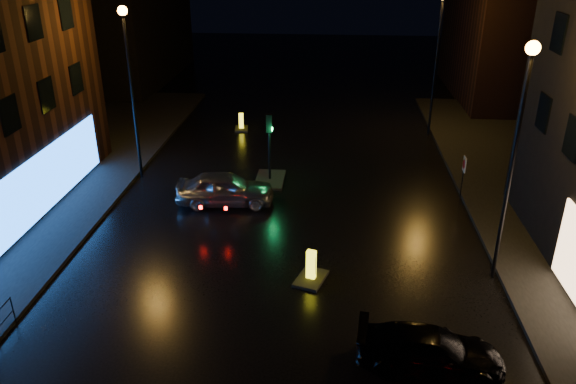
% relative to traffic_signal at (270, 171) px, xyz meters
% --- Properties ---
extents(ground, '(120.00, 120.00, 0.00)m').
position_rel_traffic_signal_xyz_m(ground, '(1.20, -14.00, -0.50)').
color(ground, black).
rests_on(ground, ground).
extents(building_far_right, '(8.00, 14.00, 12.00)m').
position_rel_traffic_signal_xyz_m(building_far_right, '(16.20, 18.00, 5.50)').
color(building_far_right, black).
rests_on(building_far_right, ground).
extents(street_lamp_lfar, '(0.44, 0.44, 8.37)m').
position_rel_traffic_signal_xyz_m(street_lamp_lfar, '(-6.60, -0.00, 5.06)').
color(street_lamp_lfar, black).
rests_on(street_lamp_lfar, ground).
extents(street_lamp_rnear, '(0.44, 0.44, 8.37)m').
position_rel_traffic_signal_xyz_m(street_lamp_rnear, '(9.00, -8.00, 5.06)').
color(street_lamp_rnear, black).
rests_on(street_lamp_rnear, ground).
extents(street_lamp_rfar, '(0.44, 0.44, 8.37)m').
position_rel_traffic_signal_xyz_m(street_lamp_rfar, '(9.00, 8.00, 5.06)').
color(street_lamp_rfar, black).
rests_on(street_lamp_rfar, ground).
extents(traffic_signal, '(1.40, 2.40, 3.45)m').
position_rel_traffic_signal_xyz_m(traffic_signal, '(0.00, 0.00, 0.00)').
color(traffic_signal, black).
rests_on(traffic_signal, ground).
extents(silver_hatchback, '(4.53, 2.12, 1.50)m').
position_rel_traffic_signal_xyz_m(silver_hatchback, '(-1.73, -2.79, 0.25)').
color(silver_hatchback, '#A7AAAF').
rests_on(silver_hatchback, ground).
extents(dark_sedan, '(4.29, 2.13, 1.20)m').
position_rel_traffic_signal_xyz_m(dark_sedan, '(6.00, -12.96, 0.10)').
color(dark_sedan, black).
rests_on(dark_sedan, ground).
extents(bollard_near, '(1.30, 1.60, 1.21)m').
position_rel_traffic_signal_xyz_m(bollard_near, '(2.46, -8.78, -0.24)').
color(bollard_near, black).
rests_on(bollard_near, ground).
extents(bollard_far, '(0.94, 1.29, 1.06)m').
position_rel_traffic_signal_xyz_m(bollard_far, '(-2.71, 8.00, -0.27)').
color(bollard_far, black).
rests_on(bollard_far, ground).
extents(road_sign_right, '(0.07, 0.51, 2.12)m').
position_rel_traffic_signal_xyz_m(road_sign_right, '(9.10, -1.46, 1.08)').
color(road_sign_right, black).
rests_on(road_sign_right, ground).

